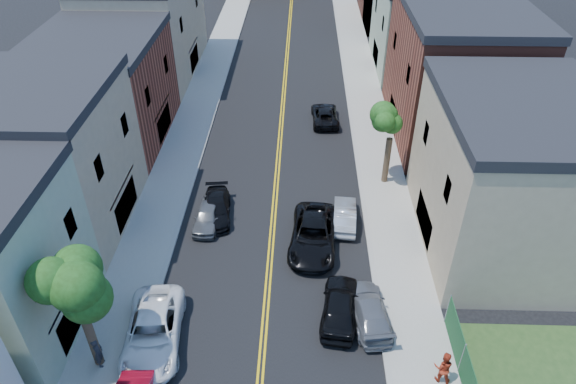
# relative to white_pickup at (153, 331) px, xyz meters

# --- Properties ---
(sidewalk_left) EXTENTS (3.20, 100.00, 0.15)m
(sidewalk_left) POSITION_rel_white_pickup_xyz_m (-2.40, 24.64, -0.75)
(sidewalk_left) COLOR gray
(sidewalk_left) RESTS_ON ground
(sidewalk_right) EXTENTS (3.20, 100.00, 0.15)m
(sidewalk_right) POSITION_rel_white_pickup_xyz_m (13.40, 24.64, -0.75)
(sidewalk_right) COLOR gray
(sidewalk_right) RESTS_ON ground
(curb_left) EXTENTS (0.30, 100.00, 0.15)m
(curb_left) POSITION_rel_white_pickup_xyz_m (-0.65, 24.64, -0.75)
(curb_left) COLOR gray
(curb_left) RESTS_ON ground
(curb_right) EXTENTS (0.30, 100.00, 0.15)m
(curb_right) POSITION_rel_white_pickup_xyz_m (11.65, 24.64, -0.75)
(curb_right) COLOR gray
(curb_right) RESTS_ON ground
(bldg_left_tan_near) EXTENTS (9.00, 10.00, 9.00)m
(bldg_left_tan_near) POSITION_rel_white_pickup_xyz_m (-8.50, 9.64, 3.68)
(bldg_left_tan_near) COLOR #998466
(bldg_left_tan_near) RESTS_ON ground
(bldg_left_brick) EXTENTS (9.00, 12.00, 8.00)m
(bldg_left_brick) POSITION_rel_white_pickup_xyz_m (-8.50, 20.64, 3.18)
(bldg_left_brick) COLOR brown
(bldg_left_brick) RESTS_ON ground
(bldg_left_tan_far) EXTENTS (9.00, 16.00, 9.50)m
(bldg_left_tan_far) POSITION_rel_white_pickup_xyz_m (-8.50, 34.64, 3.93)
(bldg_left_tan_far) COLOR #998466
(bldg_left_tan_far) RESTS_ON ground
(bldg_right_tan) EXTENTS (9.00, 12.00, 9.00)m
(bldg_right_tan) POSITION_rel_white_pickup_xyz_m (19.50, 8.64, 3.68)
(bldg_right_tan) COLOR #998466
(bldg_right_tan) RESTS_ON ground
(bldg_right_brick) EXTENTS (9.00, 14.00, 10.00)m
(bldg_right_brick) POSITION_rel_white_pickup_xyz_m (19.50, 22.64, 4.18)
(bldg_right_brick) COLOR brown
(bldg_right_brick) RESTS_ON ground
(bldg_right_palegrn) EXTENTS (9.00, 12.00, 8.50)m
(bldg_right_palegrn) POSITION_rel_white_pickup_xyz_m (19.50, 36.64, 3.43)
(bldg_right_palegrn) COLOR gray
(bldg_right_palegrn) RESTS_ON ground
(tree_left_mid) EXTENTS (5.20, 5.20, 9.29)m
(tree_left_mid) POSITION_rel_white_pickup_xyz_m (-2.38, -1.35, 5.76)
(tree_left_mid) COLOR #3B261D
(tree_left_mid) RESTS_ON sidewalk_left
(tree_right_far) EXTENTS (4.40, 4.40, 8.03)m
(tree_right_far) POSITION_rel_white_pickup_xyz_m (13.42, 14.64, 4.94)
(tree_right_far) COLOR #3B261D
(tree_right_far) RESTS_ON sidewalk_right
(white_pickup) EXTENTS (3.31, 6.15, 1.64)m
(white_pickup) POSITION_rel_white_pickup_xyz_m (0.00, 0.00, 0.00)
(white_pickup) COLOR white
(white_pickup) RESTS_ON ground
(grey_car_left) EXTENTS (1.68, 3.94, 1.33)m
(grey_car_left) POSITION_rel_white_pickup_xyz_m (1.24, 9.49, -0.16)
(grey_car_left) COLOR #505357
(grey_car_left) RESTS_ON ground
(black_car_left) EXTENTS (2.31, 4.67, 1.31)m
(black_car_left) POSITION_rel_white_pickup_xyz_m (1.70, 10.32, -0.17)
(black_car_left) COLOR black
(black_car_left) RESTS_ON ground
(grey_car_right) EXTENTS (2.49, 4.86, 1.35)m
(grey_car_right) POSITION_rel_white_pickup_xyz_m (11.00, 1.82, -0.15)
(grey_car_right) COLOR slate
(grey_car_right) RESTS_ON ground
(black_car_right) EXTENTS (2.47, 4.86, 1.59)m
(black_car_right) POSITION_rel_white_pickup_xyz_m (9.47, 1.98, -0.03)
(black_car_right) COLOR black
(black_car_right) RESTS_ON ground
(silver_car_right) EXTENTS (1.71, 4.17, 1.34)m
(silver_car_right) POSITION_rel_white_pickup_xyz_m (10.20, 9.81, -0.15)
(silver_car_right) COLOR #B7B9BF
(silver_car_right) RESTS_ON ground
(dark_car_right_far) EXTENTS (2.42, 4.84, 1.32)m
(dark_car_right_far) POSITION_rel_white_pickup_xyz_m (9.30, 23.86, -0.16)
(dark_car_right_far) COLOR black
(dark_car_right_far) RESTS_ON ground
(black_suv_lane) EXTENTS (3.29, 6.25, 1.68)m
(black_suv_lane) POSITION_rel_white_pickup_xyz_m (8.12, 7.61, 0.02)
(black_suv_lane) COLOR black
(black_suv_lane) RESTS_ON ground
(pedestrian_left) EXTENTS (0.53, 0.71, 1.78)m
(pedestrian_left) POSITION_rel_white_pickup_xyz_m (-2.25, -1.48, 0.22)
(pedestrian_left) COLOR #212228
(pedestrian_left) RESTS_ON sidewalk_left
(pedestrian_right) EXTENTS (1.05, 0.91, 1.87)m
(pedestrian_right) POSITION_rel_white_pickup_xyz_m (14.03, -1.85, 0.26)
(pedestrian_right) COLOR #A02E18
(pedestrian_right) RESTS_ON sidewalk_right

